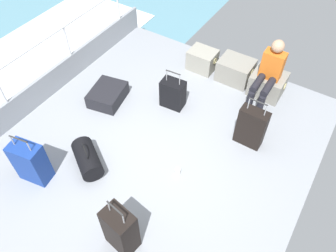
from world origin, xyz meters
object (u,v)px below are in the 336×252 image
cargo_crate_1 (235,70)px  paper_cup (178,171)px  suitcase_3 (31,162)px  cargo_crate_2 (267,84)px  suitcase_1 (120,230)px  passenger_seated (269,72)px  cargo_crate_0 (202,60)px  suitcase_2 (251,127)px  duffel_bag (87,159)px  suitcase_0 (173,94)px  suitcase_4 (108,95)px

cargo_crate_1 → paper_cup: bearing=-85.3°
suitcase_3 → cargo_crate_2: bearing=58.1°
suitcase_1 → paper_cup: suitcase_1 is taller
cargo_crate_1 → suitcase_1: 3.50m
cargo_crate_2 → suitcase_1: suitcase_1 is taller
cargo_crate_2 → suitcase_3: suitcase_3 is taller
cargo_crate_1 → passenger_seated: bearing=-20.2°
cargo_crate_1 → suitcase_3: suitcase_3 is taller
suitcase_1 → cargo_crate_1: bearing=92.3°
cargo_crate_0 → suitcase_2: bearing=-39.5°
suitcase_2 → paper_cup: size_ratio=8.67×
suitcase_2 → duffel_bag: size_ratio=1.29×
cargo_crate_2 → cargo_crate_0: bearing=-180.0°
cargo_crate_1 → passenger_seated: passenger_seated is taller
passenger_seated → paper_cup: 2.17m
suitcase_0 → suitcase_3: 2.39m
suitcase_3 → suitcase_0: bearing=68.7°
suitcase_1 → duffel_bag: size_ratio=1.32×
cargo_crate_2 → suitcase_2: (0.18, -1.19, 0.14)m
cargo_crate_0 → suitcase_0: bearing=-87.4°
passenger_seated → suitcase_2: 1.05m
cargo_crate_0 → suitcase_2: size_ratio=0.60×
passenger_seated → cargo_crate_1: bearing=159.8°
cargo_crate_1 → suitcase_2: bearing=-57.2°
suitcase_4 → duffel_bag: bearing=-62.9°
cargo_crate_0 → suitcase_4: cargo_crate_0 is taller
passenger_seated → suitcase_1: bearing=-98.3°
suitcase_4 → paper_cup: size_ratio=7.10×
suitcase_4 → cargo_crate_2: bearing=36.2°
cargo_crate_2 → suitcase_4: size_ratio=0.83×
cargo_crate_2 → suitcase_0: size_ratio=0.83×
cargo_crate_1 → suitcase_0: 1.30m
suitcase_1 → paper_cup: (0.05, 1.20, -0.30)m
suitcase_0 → paper_cup: size_ratio=7.08×
suitcase_0 → suitcase_4: 1.11m
cargo_crate_0 → suitcase_4: bearing=-120.3°
suitcase_3 → paper_cup: (1.65, 1.09, -0.28)m
suitcase_4 → cargo_crate_1: bearing=46.2°
cargo_crate_0 → suitcase_2: suitcase_2 is taller
suitcase_3 → suitcase_4: suitcase_3 is taller
cargo_crate_1 → cargo_crate_0: bearing=-176.2°
passenger_seated → suitcase_0: size_ratio=1.55×
cargo_crate_0 → suitcase_2: (1.44, -1.19, 0.14)m
duffel_bag → paper_cup: bearing=25.9°
cargo_crate_1 → passenger_seated: (0.62, -0.23, 0.38)m
suitcase_3 → duffel_bag: size_ratio=1.25×
cargo_crate_1 → cargo_crate_2: size_ratio=1.06×
passenger_seated → suitcase_2: size_ratio=1.27×
suitcase_0 → duffel_bag: (-0.37, -1.69, -0.10)m
passenger_seated → paper_cup: (-0.43, -2.06, -0.53)m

